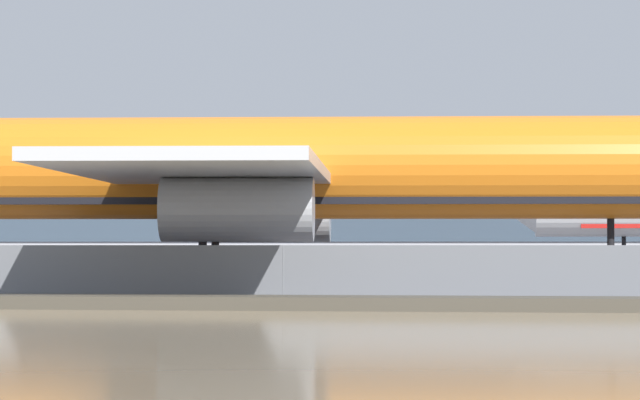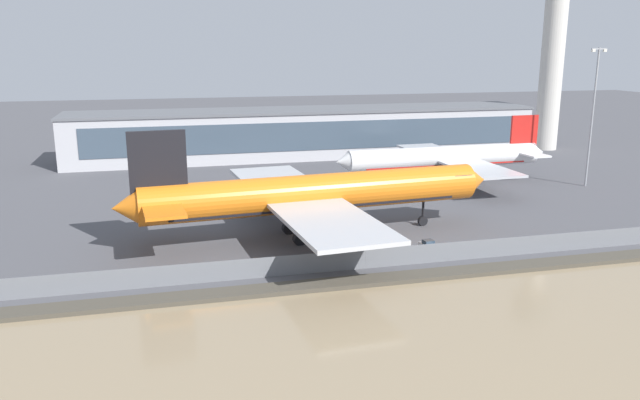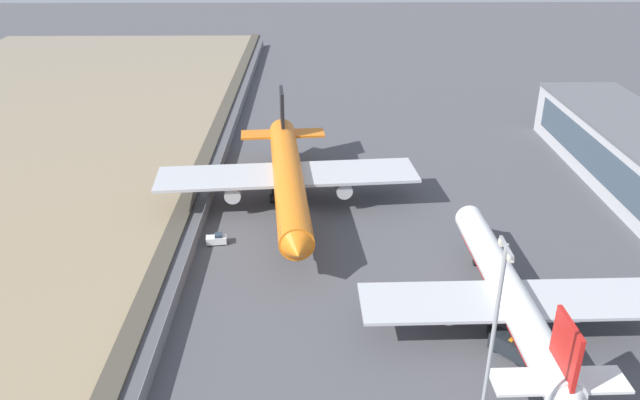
% 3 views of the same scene
% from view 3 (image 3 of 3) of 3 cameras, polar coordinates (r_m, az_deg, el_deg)
% --- Properties ---
extents(ground_plane, '(500.00, 500.00, 0.00)m').
position_cam_3_polar(ground_plane, '(107.99, -1.90, -1.46)').
color(ground_plane, '#4C4C51').
extents(shoreline_seawall, '(320.00, 3.00, 0.50)m').
position_cam_3_polar(shoreline_seawall, '(110.25, -12.62, -1.37)').
color(shoreline_seawall, '#474238').
rests_on(shoreline_seawall, ground).
extents(perimeter_fence, '(280.00, 0.10, 2.41)m').
position_cam_3_polar(perimeter_fence, '(108.98, -10.35, -0.92)').
color(perimeter_fence, slate).
rests_on(perimeter_fence, ground).
extents(cargo_jet_orange, '(53.97, 46.43, 15.87)m').
position_cam_3_polar(cargo_jet_orange, '(108.49, -2.96, 2.20)').
color(cargo_jet_orange, orange).
rests_on(cargo_jet_orange, ground).
extents(passenger_jet_white_red, '(44.10, 37.72, 12.70)m').
position_cam_3_polar(passenger_jet_white_red, '(82.63, 16.84, -8.09)').
color(passenger_jet_white_red, white).
rests_on(passenger_jet_white_red, ground).
extents(baggage_tug, '(1.97, 3.37, 1.80)m').
position_cam_3_polar(baggage_tug, '(100.31, -9.44, -3.57)').
color(baggage_tug, white).
rests_on(baggage_tug, ground).
extents(ops_van, '(5.31, 4.99, 2.48)m').
position_cam_3_polar(ops_van, '(79.66, 17.19, -12.72)').
color(ops_van, '#1E2328').
rests_on(ops_van, ground).
extents(apron_light_mast_apron_west, '(3.20, 0.40, 25.71)m').
position_cam_3_polar(apron_light_mast_apron_west, '(56.00, 15.19, -14.21)').
color(apron_light_mast_apron_west, '#93969B').
rests_on(apron_light_mast_apron_west, ground).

